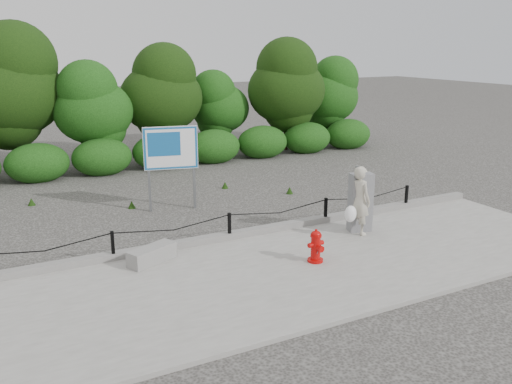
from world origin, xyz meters
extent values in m
plane|color=#2D2B28|center=(0.00, 0.00, 0.00)|extent=(90.00, 90.00, 0.00)
cube|color=gray|center=(0.00, -2.00, 0.04)|extent=(14.00, 4.00, 0.08)
cube|color=slate|center=(0.00, 0.05, 0.15)|extent=(14.00, 0.22, 0.14)
cube|color=black|center=(-2.50, 0.00, 0.38)|extent=(0.06, 0.06, 0.60)
cube|color=black|center=(0.00, 0.00, 0.38)|extent=(0.06, 0.06, 0.60)
cube|color=black|center=(2.50, 0.00, 0.38)|extent=(0.06, 0.06, 0.60)
cube|color=black|center=(5.00, 0.00, 0.38)|extent=(0.06, 0.06, 0.60)
cylinder|color=black|center=(-3.75, 0.00, 0.60)|extent=(2.50, 0.02, 0.02)
cylinder|color=black|center=(-1.25, 0.00, 0.60)|extent=(2.50, 0.02, 0.02)
cylinder|color=black|center=(1.25, 0.00, 0.60)|extent=(2.50, 0.02, 0.02)
cylinder|color=black|center=(3.75, 0.00, 0.60)|extent=(2.50, 0.02, 0.02)
cylinder|color=black|center=(-3.50, 9.40, 1.19)|extent=(0.18, 0.18, 2.38)
ellipsoid|color=#244510|center=(-3.50, 9.40, 2.86)|extent=(3.53, 3.05, 3.81)
cylinder|color=black|center=(-1.00, 8.60, 0.89)|extent=(0.18, 0.18, 1.78)
ellipsoid|color=#244510|center=(-1.00, 8.60, 2.14)|extent=(2.64, 2.28, 2.85)
cylinder|color=black|center=(1.50, 9.00, 1.02)|extent=(0.18, 0.18, 2.05)
ellipsoid|color=#244510|center=(1.50, 9.00, 2.46)|extent=(3.03, 2.62, 3.28)
cylinder|color=black|center=(4.00, 9.40, 0.78)|extent=(0.18, 0.18, 1.56)
ellipsoid|color=#244510|center=(4.00, 9.40, 1.87)|extent=(2.31, 2.00, 2.50)
cylinder|color=black|center=(6.50, 8.60, 1.07)|extent=(0.18, 0.18, 2.15)
ellipsoid|color=#244510|center=(6.50, 8.60, 2.58)|extent=(3.18, 2.75, 3.44)
cylinder|color=black|center=(8.80, 9.00, 0.89)|extent=(0.18, 0.18, 1.79)
ellipsoid|color=#244510|center=(8.80, 9.00, 2.15)|extent=(2.65, 2.29, 2.86)
cylinder|color=#B70806|center=(0.96, -1.88, 0.11)|extent=(0.33, 0.33, 0.05)
cylinder|color=#B70806|center=(0.96, -1.88, 0.36)|extent=(0.20, 0.20, 0.46)
cylinder|color=#B70806|center=(0.96, -1.88, 0.61)|extent=(0.24, 0.24, 0.04)
ellipsoid|color=#B70806|center=(0.96, -1.88, 0.64)|extent=(0.21, 0.21, 0.15)
cylinder|color=#B70806|center=(0.96, -1.88, 0.72)|extent=(0.06, 0.06, 0.04)
cylinder|color=#B70806|center=(0.84, -1.89, 0.44)|extent=(0.09, 0.10, 0.09)
cylinder|color=#B70806|center=(1.09, -1.87, 0.44)|extent=(0.09, 0.10, 0.09)
cylinder|color=#B70806|center=(0.98, -2.02, 0.39)|extent=(0.14, 0.11, 0.13)
cylinder|color=slate|center=(0.94, -1.99, 0.32)|extent=(0.01, 0.04, 0.10)
imported|color=#B9B39F|center=(2.71, -0.98, 0.85)|extent=(0.46, 0.61, 1.54)
ellipsoid|color=white|center=(2.36, -1.13, 0.63)|extent=(0.28, 0.22, 0.37)
cube|color=gray|center=(-1.87, -0.45, 0.24)|extent=(1.04, 0.72, 0.32)
cube|color=gray|center=(2.85, -0.83, 0.74)|extent=(0.56, 0.41, 1.33)
cube|color=slate|center=(2.85, -0.65, 0.81)|extent=(0.07, 0.07, 1.46)
cube|color=slate|center=(-0.84, 3.01, 1.09)|extent=(0.08, 0.08, 2.18)
cube|color=slate|center=(0.27, 2.75, 1.09)|extent=(0.08, 0.08, 2.18)
cube|color=white|center=(-0.29, 2.83, 1.64)|extent=(1.34, 0.35, 1.09)
cube|color=#155A9A|center=(-0.30, 2.81, 1.64)|extent=(1.30, 0.31, 1.06)
cube|color=#155A9A|center=(-0.46, 2.84, 1.75)|extent=(0.80, 0.19, 0.60)
camera|label=1|loc=(-4.60, -10.03, 4.19)|focal=38.00mm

